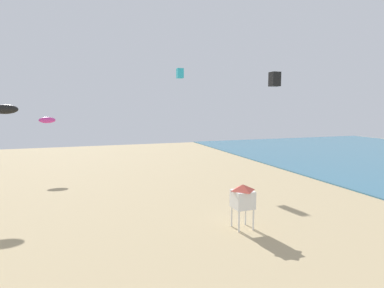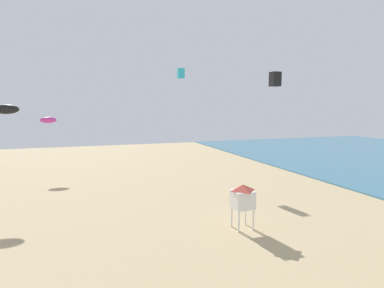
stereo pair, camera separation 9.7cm
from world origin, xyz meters
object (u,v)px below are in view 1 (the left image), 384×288
lifeguard_stand (243,197)px  kite_magenta_parafoil (47,120)px  kite_black_parafoil (5,109)px  kite_black_box (275,79)px  kite_cyan_box (180,73)px

lifeguard_stand → kite_magenta_parafoil: 25.04m
lifeguard_stand → kite_magenta_parafoil: size_ratio=1.54×
kite_black_parafoil → kite_black_box: size_ratio=1.96×
lifeguard_stand → kite_black_parafoil: size_ratio=1.34×
kite_black_box → kite_magenta_parafoil: size_ratio=0.59×
kite_black_box → kite_magenta_parafoil: bearing=130.7°
lifeguard_stand → kite_magenta_parafoil: kite_magenta_parafoil is taller
kite_magenta_parafoil → kite_black_box: bearing=-49.3°
kite_black_parafoil → kite_magenta_parafoil: size_ratio=1.15×
kite_black_box → kite_magenta_parafoil: 24.46m
kite_cyan_box → kite_black_parafoil: bearing=-159.6°
lifeguard_stand → kite_black_parafoil: 19.68m
kite_black_box → kite_magenta_parafoil: (-15.82, 18.37, -3.28)m
lifeguard_stand → kite_magenta_parafoil: bearing=112.4°
kite_black_parafoil → kite_black_box: bearing=-27.8°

